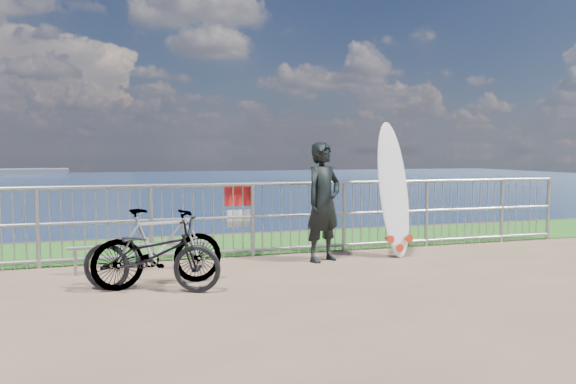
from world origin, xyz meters
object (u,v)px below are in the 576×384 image
object	(u,v)px
surfboard	(394,194)
bicycle_far	(159,247)
surfer	(323,202)
bicycle_near	(151,255)

from	to	relation	value
surfboard	bicycle_far	distance (m)	3.72
surfer	bicycle_near	bearing A→B (deg)	178.38
bicycle_far	surfboard	bearing A→B (deg)	-85.79
surfer	bicycle_far	bearing A→B (deg)	174.98
surfer	surfboard	distance (m)	1.16
surfer	surfboard	xyz separation A→B (m)	(1.16, 0.05, 0.08)
surfboard	bicycle_far	size ratio (longest dim) A/B	1.32
surfboard	bicycle_far	bearing A→B (deg)	-165.60
bicycle_near	bicycle_far	distance (m)	0.23
surfer	bicycle_far	xyz separation A→B (m)	(-2.41, -0.86, -0.40)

